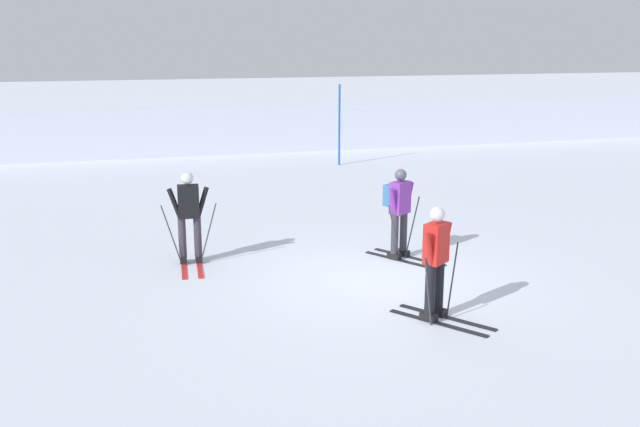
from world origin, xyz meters
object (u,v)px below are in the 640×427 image
(skier_black, at_px, (189,215))
(trail_marker_pole, at_px, (339,125))
(skier_red, at_px, (436,260))
(skier_purple, at_px, (399,209))

(skier_black, bearing_deg, trail_marker_pole, 58.61)
(skier_red, relative_size, skier_purple, 1.00)
(skier_red, distance_m, skier_purple, 3.04)
(trail_marker_pole, bearing_deg, skier_purple, -100.36)
(skier_black, height_order, trail_marker_pole, trail_marker_pole)
(skier_black, bearing_deg, skier_purple, -10.17)
(skier_purple, xyz_separation_m, trail_marker_pole, (1.81, 9.92, 0.34))
(skier_red, bearing_deg, skier_black, 131.46)
(skier_red, xyz_separation_m, skier_purple, (0.58, 2.98, 0.04))
(skier_red, height_order, trail_marker_pole, trail_marker_pole)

